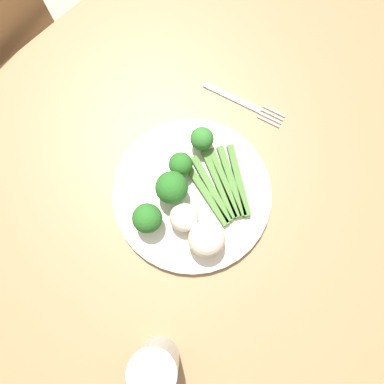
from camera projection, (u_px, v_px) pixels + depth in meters
The scene contains 13 objects.
ground_plane at pixel (198, 230), 1.41m from camera, with size 6.00×6.00×0.02m, color #B7A88E.
dining_table at pixel (203, 189), 0.75m from camera, with size 1.38×0.88×0.77m.
chair at pixel (6, 103), 0.98m from camera, with size 0.44×0.44×0.87m.
plate at pixel (192, 194), 0.63m from camera, with size 0.28×0.28×0.01m, color silver.
asparagus_bundle at pixel (221, 185), 0.62m from camera, with size 0.12×0.15×0.01m.
broccoli_front at pixel (181, 164), 0.61m from camera, with size 0.04×0.04×0.05m.
broccoli_near_center at pixel (147, 218), 0.58m from camera, with size 0.05×0.05×0.06m.
broccoli_outer_edge at pixel (202, 139), 0.62m from camera, with size 0.04×0.04×0.05m.
broccoli_back_right at pixel (172, 188), 0.59m from camera, with size 0.05×0.05×0.07m.
cauliflower_near_fork at pixel (184, 217), 0.59m from camera, with size 0.05×0.05×0.05m, color silver.
cauliflower_mid at pixel (207, 239), 0.58m from camera, with size 0.06×0.06×0.06m, color silver.
fork at pixel (244, 103), 0.68m from camera, with size 0.06×0.16×0.00m.
water_glass at pixel (155, 366), 0.53m from camera, with size 0.07×0.07×0.10m, color silver.
Camera 1 is at (0.14, 0.11, 1.40)m, focal length 33.55 mm.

